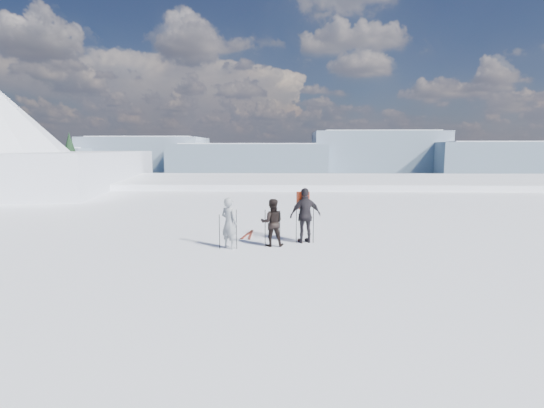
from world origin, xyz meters
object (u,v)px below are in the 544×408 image
(skier_dark, at_px, (272,223))
(skier_pack, at_px, (305,215))
(skier_grey, at_px, (229,223))
(skis_loose, at_px, (249,234))

(skier_dark, distance_m, skier_pack, 1.28)
(skier_grey, bearing_deg, skier_dark, -130.59)
(skier_grey, relative_size, skis_loose, 0.99)
(skier_dark, xyz_separation_m, skis_loose, (-0.95, 1.83, -0.79))
(skier_pack, bearing_deg, skier_grey, 1.49)
(skier_dark, bearing_deg, skier_pack, -156.52)
(skier_grey, relative_size, skier_pack, 0.88)
(skier_dark, height_order, skis_loose, skier_dark)
(skier_pack, bearing_deg, skis_loose, -50.20)
(skier_grey, xyz_separation_m, skier_pack, (2.55, 0.95, 0.12))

